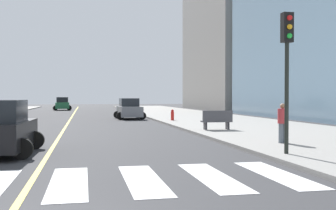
{
  "coord_description": "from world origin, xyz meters",
  "views": [
    {
      "loc": [
        1.28,
        -6.15,
        2.08
      ],
      "look_at": [
        9.73,
        35.35,
        1.22
      ],
      "focal_mm": 44.01,
      "sensor_mm": 36.0,
      "label": 1
    }
  ],
  "objects": [
    {
      "name": "sidewalk_kerb_east",
      "position": [
        12.2,
        20.0,
        0.07
      ],
      "size": [
        10.0,
        120.0,
        0.15
      ],
      "primitive_type": "cube",
      "color": "gray",
      "rests_on": "ground"
    },
    {
      "name": "crosswalk_paint",
      "position": [
        0.0,
        4.0,
        0.01
      ],
      "size": [
        13.5,
        4.0,
        0.01
      ],
      "color": "silver",
      "rests_on": "ground"
    },
    {
      "name": "lane_divider_paint",
      "position": [
        0.0,
        40.0,
        0.01
      ],
      "size": [
        0.16,
        80.0,
        0.01
      ],
      "primitive_type": "cube",
      "color": "yellow",
      "rests_on": "ground"
    },
    {
      "name": "parking_garage_concrete",
      "position": [
        28.47,
        57.45,
        10.75
      ],
      "size": [
        18.0,
        24.0,
        21.51
      ],
      "primitive_type": "cube",
      "color": "gray",
      "rests_on": "ground"
    },
    {
      "name": "car_green_second",
      "position": [
        -2.06,
        59.39,
        0.94
      ],
      "size": [
        2.92,
        4.56,
        2.0
      ],
      "rotation": [
        0.0,
        0.0,
        0.04
      ],
      "color": "#236B42",
      "rests_on": "ground"
    },
    {
      "name": "car_gray_fourth",
      "position": [
        5.38,
        32.16,
        0.9
      ],
      "size": [
        2.77,
        4.37,
        1.93
      ],
      "rotation": [
        0.0,
        0.0,
        3.17
      ],
      "color": "slate",
      "rests_on": "ground"
    },
    {
      "name": "traffic_light_near_corner",
      "position": [
        7.97,
        6.63,
        3.49
      ],
      "size": [
        0.36,
        0.41,
        4.75
      ],
      "rotation": [
        0.0,
        0.0,
        3.14
      ],
      "color": "black",
      "rests_on": "sidewalk_kerb_east"
    },
    {
      "name": "park_bench",
      "position": [
        8.86,
        16.79,
        0.69
      ],
      "size": [
        1.81,
        0.6,
        1.12
      ],
      "rotation": [
        0.0,
        0.0,
        1.55
      ],
      "color": "#47474C",
      "rests_on": "sidewalk_kerb_east"
    },
    {
      "name": "pedestrian_waiting_east",
      "position": [
        9.37,
        9.65,
        1.06
      ],
      "size": [
        0.41,
        0.41,
        1.65
      ],
      "rotation": [
        0.0,
        0.0,
        0.18
      ],
      "color": "slate",
      "rests_on": "sidewalk_kerb_east"
    },
    {
      "name": "fire_hydrant",
      "position": [
        8.32,
        26.65,
        0.58
      ],
      "size": [
        0.26,
        0.26,
        0.89
      ],
      "color": "red",
      "rests_on": "sidewalk_kerb_east"
    }
  ]
}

